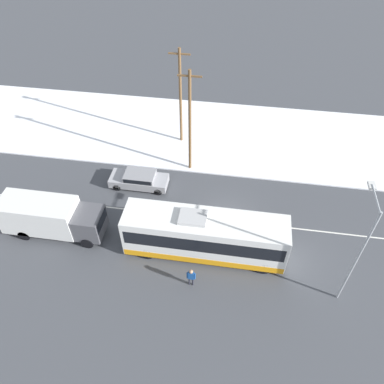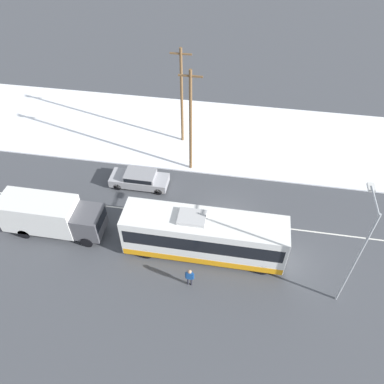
{
  "view_description": "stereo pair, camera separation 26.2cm",
  "coord_description": "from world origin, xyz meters",
  "px_view_note": "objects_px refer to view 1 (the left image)",
  "views": [
    {
      "loc": [
        0.26,
        -18.9,
        21.48
      ],
      "look_at": [
        -2.82,
        1.27,
        1.4
      ],
      "focal_mm": 35.0,
      "sensor_mm": 36.0,
      "label": 1
    },
    {
      "loc": [
        0.52,
        -18.86,
        21.48
      ],
      "look_at": [
        -2.82,
        1.27,
        1.4
      ],
      "focal_mm": 35.0,
      "sensor_mm": 36.0,
      "label": 2
    }
  ],
  "objects_px": {
    "sedan_car": "(139,179)",
    "streetlamp": "(360,243)",
    "utility_pole_roadside": "(190,122)",
    "utility_pole_snowlot": "(180,97)",
    "box_truck": "(50,216)",
    "pedestrian_at_stop": "(191,276)",
    "city_bus": "(205,236)"
  },
  "relations": [
    {
      "from": "pedestrian_at_stop",
      "to": "sedan_car",
      "type": "bearing_deg",
      "value": 123.1
    },
    {
      "from": "pedestrian_at_stop",
      "to": "city_bus",
      "type": "bearing_deg",
      "value": 79.66
    },
    {
      "from": "city_bus",
      "to": "pedestrian_at_stop",
      "type": "height_order",
      "value": "city_bus"
    },
    {
      "from": "utility_pole_roadside",
      "to": "streetlamp",
      "type": "bearing_deg",
      "value": -43.17
    },
    {
      "from": "utility_pole_snowlot",
      "to": "city_bus",
      "type": "bearing_deg",
      "value": -73.12
    },
    {
      "from": "utility_pole_roadside",
      "to": "utility_pole_snowlot",
      "type": "relative_size",
      "value": 1.02
    },
    {
      "from": "city_bus",
      "to": "box_truck",
      "type": "distance_m",
      "value": 11.08
    },
    {
      "from": "city_bus",
      "to": "sedan_car",
      "type": "bearing_deg",
      "value": 136.38
    },
    {
      "from": "city_bus",
      "to": "utility_pole_snowlot",
      "type": "distance_m",
      "value": 13.39
    },
    {
      "from": "sedan_car",
      "to": "streetlamp",
      "type": "relative_size",
      "value": 0.59
    },
    {
      "from": "pedestrian_at_stop",
      "to": "utility_pole_snowlot",
      "type": "xyz_separation_m",
      "value": [
        -3.28,
        15.28,
        3.71
      ]
    },
    {
      "from": "utility_pole_snowlot",
      "to": "utility_pole_roadside",
      "type": "bearing_deg",
      "value": -69.61
    },
    {
      "from": "sedan_car",
      "to": "pedestrian_at_stop",
      "type": "relative_size",
      "value": 2.94
    },
    {
      "from": "sedan_car",
      "to": "utility_pole_snowlot",
      "type": "relative_size",
      "value": 0.53
    },
    {
      "from": "streetlamp",
      "to": "utility_pole_snowlot",
      "type": "height_order",
      "value": "utility_pole_snowlot"
    },
    {
      "from": "sedan_car",
      "to": "streetlamp",
      "type": "distance_m",
      "value": 17.36
    },
    {
      "from": "city_bus",
      "to": "sedan_car",
      "type": "relative_size",
      "value": 2.31
    },
    {
      "from": "pedestrian_at_stop",
      "to": "streetlamp",
      "type": "relative_size",
      "value": 0.2
    },
    {
      "from": "box_truck",
      "to": "utility_pole_roadside",
      "type": "distance_m",
      "value": 12.58
    },
    {
      "from": "streetlamp",
      "to": "city_bus",
      "type": "bearing_deg",
      "value": 168.21
    },
    {
      "from": "sedan_car",
      "to": "utility_pole_roadside",
      "type": "distance_m",
      "value": 6.2
    },
    {
      "from": "box_truck",
      "to": "utility_pole_snowlot",
      "type": "height_order",
      "value": "utility_pole_snowlot"
    },
    {
      "from": "city_bus",
      "to": "box_truck",
      "type": "relative_size",
      "value": 1.49
    },
    {
      "from": "sedan_car",
      "to": "utility_pole_roadside",
      "type": "xyz_separation_m",
      "value": [
        3.78,
        2.8,
        4.04
      ]
    },
    {
      "from": "streetlamp",
      "to": "utility_pole_snowlot",
      "type": "distance_m",
      "value": 19.1
    },
    {
      "from": "sedan_car",
      "to": "box_truck",
      "type": "bearing_deg",
      "value": 49.18
    },
    {
      "from": "box_truck",
      "to": "pedestrian_at_stop",
      "type": "bearing_deg",
      "value": -15.52
    },
    {
      "from": "city_bus",
      "to": "box_truck",
      "type": "height_order",
      "value": "city_bus"
    },
    {
      "from": "city_bus",
      "to": "utility_pole_roadside",
      "type": "xyz_separation_m",
      "value": [
        -2.36,
        8.65,
        3.05
      ]
    },
    {
      "from": "pedestrian_at_stop",
      "to": "utility_pole_roadside",
      "type": "bearing_deg",
      "value": 99.21
    },
    {
      "from": "pedestrian_at_stop",
      "to": "streetlamp",
      "type": "xyz_separation_m",
      "value": [
        9.33,
        0.95,
        4.01
      ]
    },
    {
      "from": "pedestrian_at_stop",
      "to": "utility_pole_snowlot",
      "type": "height_order",
      "value": "utility_pole_snowlot"
    }
  ]
}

